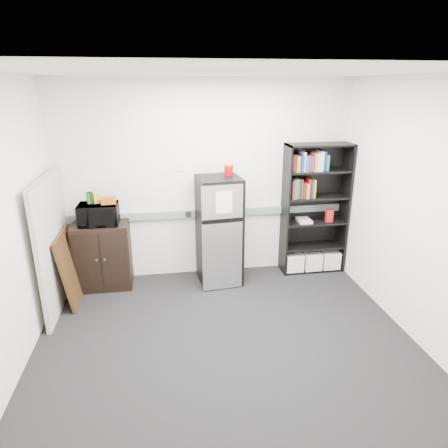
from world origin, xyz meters
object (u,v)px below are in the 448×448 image
Objects in this scene: bookshelf at (315,210)px; microwave at (99,214)px; cabinet at (103,256)px; refrigerator at (219,231)px; cubicle_partition at (53,244)px.

microwave is (-2.94, -0.08, 0.12)m from bookshelf.
refrigerator is at bearing -2.95° from cabinet.
cabinet is (0.49, 0.42, -0.37)m from cubicle_partition.
cubicle_partition is at bearing -139.23° from cabinet.
refrigerator is (1.55, -0.06, -0.30)m from microwave.
microwave is 0.34× the size of refrigerator.
microwave is at bearing -90.00° from cabinet.
bookshelf is at bearing 1.26° from cabinet.
microwave reaches higher than cabinet.
cabinet is at bearing 171.29° from refrigerator.
bookshelf is 2.98m from cabinet.
cabinet is 1.81× the size of microwave.
cubicle_partition is 1.81× the size of cabinet.
cabinet is at bearing 90.63° from microwave.
refrigerator reaches higher than microwave.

